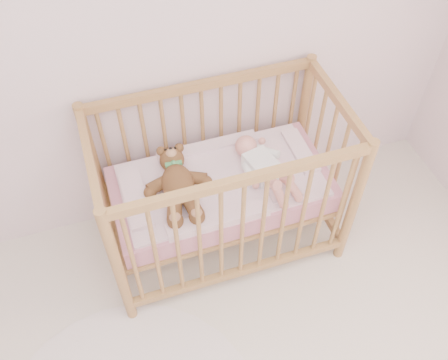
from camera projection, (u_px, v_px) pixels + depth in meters
name	position (u px, v px, depth m)	size (l,w,h in m)	color
wall_back	(112.00, 30.00, 2.33)	(4.00, 0.02, 2.70)	silver
crib	(221.00, 187.00, 2.82)	(1.36, 0.76, 1.00)	#B47E4C
mattress	(221.00, 189.00, 2.83)	(1.22, 0.62, 0.13)	pink
blanket	(221.00, 180.00, 2.77)	(1.10, 0.58, 0.06)	#E69EB5
baby	(262.00, 164.00, 2.75)	(0.27, 0.56, 0.13)	white
teddy_bear	(178.00, 184.00, 2.64)	(0.39, 0.55, 0.15)	brown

